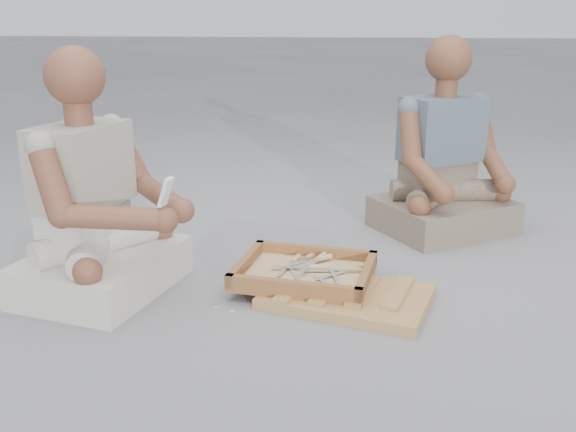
# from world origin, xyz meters

# --- Properties ---
(ground) EXTENTS (60.00, 60.00, 0.00)m
(ground) POSITION_xyz_m (0.00, 0.00, 0.00)
(ground) COLOR gray
(ground) RESTS_ON ground
(carved_panel) EXTENTS (0.66, 0.52, 0.04)m
(carved_panel) POSITION_xyz_m (0.13, 0.11, 0.02)
(carved_panel) COLOR olive
(carved_panel) RESTS_ON ground
(tool_tray) EXTENTS (0.55, 0.46, 0.07)m
(tool_tray) POSITION_xyz_m (-0.04, 0.21, 0.06)
(tool_tray) COLOR brown
(tool_tray) RESTS_ON carved_panel
(chisel_0) EXTENTS (0.07, 0.22, 0.02)m
(chisel_0) POSITION_xyz_m (-0.09, 0.31, 0.07)
(chisel_0) COLOR white
(chisel_0) RESTS_ON tool_tray
(chisel_1) EXTENTS (0.08, 0.22, 0.02)m
(chisel_1) POSITION_xyz_m (0.10, 0.08, 0.07)
(chisel_1) COLOR white
(chisel_1) RESTS_ON tool_tray
(chisel_2) EXTENTS (0.22, 0.05, 0.02)m
(chisel_2) POSITION_xyz_m (0.12, 0.24, 0.07)
(chisel_2) COLOR white
(chisel_2) RESTS_ON tool_tray
(chisel_3) EXTENTS (0.13, 0.20, 0.02)m
(chisel_3) POSITION_xyz_m (-0.04, 0.36, 0.07)
(chisel_3) COLOR white
(chisel_3) RESTS_ON tool_tray
(chisel_4) EXTENTS (0.17, 0.16, 0.02)m
(chisel_4) POSITION_xyz_m (0.13, 0.25, 0.07)
(chisel_4) COLOR white
(chisel_4) RESTS_ON tool_tray
(chisel_5) EXTENTS (0.18, 0.15, 0.02)m
(chisel_5) POSITION_xyz_m (0.01, 0.32, 0.08)
(chisel_5) COLOR white
(chisel_5) RESTS_ON tool_tray
(chisel_6) EXTENTS (0.14, 0.19, 0.02)m
(chisel_6) POSITION_xyz_m (0.10, 0.04, 0.07)
(chisel_6) COLOR white
(chisel_6) RESTS_ON tool_tray
(chisel_7) EXTENTS (0.10, 0.21, 0.02)m
(chisel_7) POSITION_xyz_m (-0.04, 0.09, 0.07)
(chisel_7) COLOR white
(chisel_7) RESTS_ON tool_tray
(chisel_8) EXTENTS (0.22, 0.05, 0.02)m
(chisel_8) POSITION_xyz_m (-0.01, 0.24, 0.07)
(chisel_8) COLOR white
(chisel_8) RESTS_ON tool_tray
(chisel_9) EXTENTS (0.09, 0.21, 0.02)m
(chisel_9) POSITION_xyz_m (0.00, 0.32, 0.08)
(chisel_9) COLOR white
(chisel_9) RESTS_ON tool_tray
(wood_chip_0) EXTENTS (0.02, 0.02, 0.00)m
(wood_chip_0) POSITION_xyz_m (-0.11, 0.48, 0.00)
(wood_chip_0) COLOR #DDB682
(wood_chip_0) RESTS_ON ground
(wood_chip_1) EXTENTS (0.02, 0.02, 0.00)m
(wood_chip_1) POSITION_xyz_m (0.13, 0.36, 0.00)
(wood_chip_1) COLOR #DDB682
(wood_chip_1) RESTS_ON ground
(wood_chip_2) EXTENTS (0.02, 0.02, 0.00)m
(wood_chip_2) POSITION_xyz_m (-0.14, 0.56, 0.00)
(wood_chip_2) COLOR #DDB682
(wood_chip_2) RESTS_ON ground
(wood_chip_3) EXTENTS (0.02, 0.02, 0.00)m
(wood_chip_3) POSITION_xyz_m (-0.33, -0.01, 0.00)
(wood_chip_3) COLOR #DDB682
(wood_chip_3) RESTS_ON ground
(wood_chip_4) EXTENTS (0.02, 0.02, 0.00)m
(wood_chip_4) POSITION_xyz_m (-0.18, 0.28, 0.00)
(wood_chip_4) COLOR #DDB682
(wood_chip_4) RESTS_ON ground
(wood_chip_5) EXTENTS (0.02, 0.02, 0.00)m
(wood_chip_5) POSITION_xyz_m (-0.27, -0.03, 0.00)
(wood_chip_5) COLOR #DDB682
(wood_chip_5) RESTS_ON ground
(wood_chip_6) EXTENTS (0.02, 0.02, 0.00)m
(wood_chip_6) POSITION_xyz_m (-0.03, 0.24, 0.00)
(wood_chip_6) COLOR #DDB682
(wood_chip_6) RESTS_ON ground
(wood_chip_7) EXTENTS (0.02, 0.02, 0.00)m
(wood_chip_7) POSITION_xyz_m (0.06, 0.37, 0.00)
(wood_chip_7) COLOR #DDB682
(wood_chip_7) RESTS_ON ground
(wood_chip_8) EXTENTS (0.02, 0.02, 0.00)m
(wood_chip_8) POSITION_xyz_m (0.24, 0.57, 0.00)
(wood_chip_8) COLOR #DDB682
(wood_chip_8) RESTS_ON ground
(wood_chip_9) EXTENTS (0.02, 0.02, 0.00)m
(wood_chip_9) POSITION_xyz_m (-0.18, 0.46, 0.00)
(wood_chip_9) COLOR #DDB682
(wood_chip_9) RESTS_ON ground
(wood_chip_10) EXTENTS (0.02, 0.02, 0.00)m
(wood_chip_10) POSITION_xyz_m (-0.27, 0.30, 0.00)
(wood_chip_10) COLOR #DDB682
(wood_chip_10) RESTS_ON ground
(craftsman) EXTENTS (0.66, 0.66, 0.90)m
(craftsman) POSITION_xyz_m (-0.80, 0.10, 0.31)
(craftsman) COLOR silver
(craftsman) RESTS_ON ground
(companion) EXTENTS (0.75, 0.72, 0.92)m
(companion) POSITION_xyz_m (0.54, 1.01, 0.31)
(companion) COLOR gray
(companion) RESTS_ON ground
(mobile_phone) EXTENTS (0.06, 0.05, 0.10)m
(mobile_phone) POSITION_xyz_m (-0.49, -0.03, 0.43)
(mobile_phone) COLOR white
(mobile_phone) RESTS_ON craftsman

